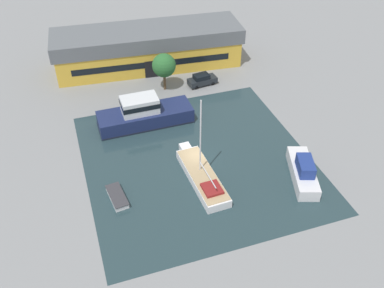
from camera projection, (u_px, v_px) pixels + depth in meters
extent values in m
plane|color=gray|center=(197.00, 161.00, 50.18)|extent=(440.00, 440.00, 0.00)
cube|color=#23383D|center=(197.00, 161.00, 50.18)|extent=(25.74, 26.58, 0.01)
cube|color=gold|center=(149.00, 54.00, 67.34)|extent=(28.68, 10.29, 3.90)
cube|color=#565B60|center=(147.00, 36.00, 65.44)|extent=(29.54, 10.60, 2.19)
cube|color=black|center=(153.00, 69.00, 64.70)|extent=(2.40, 0.27, 2.73)
cube|color=black|center=(153.00, 65.00, 64.21)|extent=(23.80, 2.12, 0.98)
cylinder|color=brown|center=(165.00, 81.00, 61.96)|extent=(0.37, 0.37, 2.63)
sphere|color=#28602D|center=(164.00, 65.00, 60.34)|extent=(3.39, 3.39, 3.39)
cube|color=#1E2328|center=(202.00, 81.00, 63.35)|extent=(4.45, 2.26, 0.81)
cube|color=black|center=(201.00, 77.00, 62.84)|extent=(2.39, 1.81, 0.65)
cube|color=black|center=(208.00, 75.00, 63.24)|extent=(0.21, 1.41, 0.52)
cylinder|color=black|center=(208.00, 79.00, 64.59)|extent=(0.62, 0.27, 0.60)
cylinder|color=black|center=(213.00, 83.00, 63.48)|extent=(0.62, 0.27, 0.60)
cylinder|color=black|center=(192.00, 82.00, 63.71)|extent=(0.62, 0.27, 0.60)
cylinder|color=black|center=(197.00, 87.00, 62.60)|extent=(0.62, 0.27, 0.60)
cube|color=white|center=(202.00, 178.00, 47.17)|extent=(3.14, 9.77, 1.00)
cube|color=white|center=(185.00, 149.00, 51.14)|extent=(1.27, 1.25, 1.00)
cube|color=tan|center=(202.00, 174.00, 46.84)|extent=(3.01, 9.38, 0.08)
cylinder|color=silver|center=(200.00, 137.00, 44.51)|extent=(0.16, 0.16, 9.09)
cylinder|color=silver|center=(208.00, 175.00, 45.07)|extent=(0.31, 4.35, 0.12)
cube|color=maroon|center=(212.00, 189.00, 44.78)|extent=(1.99, 2.21, 0.30)
cube|color=#19234C|center=(145.00, 117.00, 55.49)|extent=(12.18, 4.02, 1.96)
cube|color=black|center=(146.00, 122.00, 56.01)|extent=(12.30, 4.09, 0.18)
cube|color=silver|center=(140.00, 105.00, 54.09)|extent=(4.64, 2.86, 2.03)
cube|color=black|center=(140.00, 103.00, 53.97)|extent=(4.73, 2.94, 0.65)
cube|color=white|center=(117.00, 197.00, 45.13)|extent=(1.86, 3.77, 0.56)
cube|color=#333338|center=(117.00, 195.00, 44.93)|extent=(1.96, 3.92, 0.08)
cube|color=silver|center=(303.00, 173.00, 47.50)|extent=(4.60, 7.91, 1.42)
cube|color=navy|center=(305.00, 166.00, 46.28)|extent=(2.49, 3.38, 1.35)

